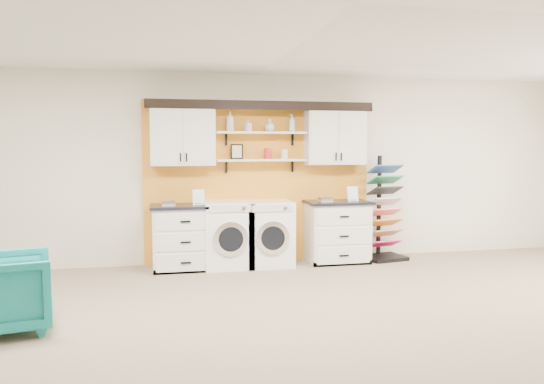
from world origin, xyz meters
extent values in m
plane|color=gray|center=(0.00, 0.00, 0.00)|extent=(10.00, 10.00, 0.00)
plane|color=white|center=(0.00, 0.00, 2.80)|extent=(10.00, 10.00, 0.00)
plane|color=silver|center=(0.00, 4.00, 1.40)|extent=(10.00, 0.00, 10.00)
cube|color=orange|center=(0.00, 3.96, 1.20)|extent=(3.40, 0.07, 2.40)
cube|color=white|center=(-1.13, 3.80, 1.88)|extent=(0.90, 0.34, 0.84)
cube|color=white|center=(-1.35, 3.62, 1.88)|extent=(0.42, 0.01, 0.78)
cube|color=white|center=(-0.91, 3.62, 1.88)|extent=(0.42, 0.01, 0.78)
cube|color=white|center=(1.13, 3.80, 1.88)|extent=(0.90, 0.34, 0.84)
cube|color=white|center=(0.91, 3.62, 1.88)|extent=(0.42, 0.01, 0.78)
cube|color=white|center=(1.35, 3.62, 1.88)|extent=(0.42, 0.01, 0.78)
cube|color=white|center=(0.00, 3.80, 1.53)|extent=(1.32, 0.28, 0.03)
cube|color=white|center=(0.00, 3.80, 1.93)|extent=(1.32, 0.28, 0.03)
cube|color=black|center=(0.00, 3.82, 2.33)|extent=(3.30, 0.40, 0.10)
cube|color=black|center=(0.00, 3.63, 2.27)|extent=(3.30, 0.04, 0.04)
cube|color=black|center=(-0.35, 3.85, 1.66)|extent=(0.18, 0.02, 0.22)
cube|color=beige|center=(-0.35, 3.84, 1.66)|extent=(0.14, 0.01, 0.18)
cylinder|color=red|center=(0.10, 3.80, 1.62)|extent=(0.11, 0.11, 0.16)
cylinder|color=silver|center=(0.35, 3.80, 1.61)|extent=(0.10, 0.10, 0.14)
cube|color=white|center=(-1.13, 3.65, 0.44)|extent=(0.88, 0.60, 0.88)
cube|color=black|center=(-1.13, 3.38, 0.03)|extent=(0.88, 0.06, 0.07)
cube|color=black|center=(-1.13, 3.65, 0.89)|extent=(0.93, 0.66, 0.04)
cube|color=white|center=(-1.13, 3.34, 0.72)|extent=(0.80, 0.02, 0.24)
cube|color=white|center=(-1.13, 3.34, 0.44)|extent=(0.80, 0.02, 0.24)
cube|color=white|center=(-1.13, 3.34, 0.16)|extent=(0.80, 0.02, 0.24)
cube|color=white|center=(1.13, 3.65, 0.44)|extent=(0.88, 0.60, 0.88)
cube|color=black|center=(1.13, 3.38, 0.03)|extent=(0.88, 0.06, 0.07)
cube|color=black|center=(1.13, 3.65, 0.90)|extent=(0.94, 0.66, 0.04)
cube|color=white|center=(1.13, 3.34, 0.72)|extent=(0.80, 0.02, 0.24)
cube|color=white|center=(1.13, 3.34, 0.44)|extent=(0.80, 0.02, 0.24)
cube|color=white|center=(1.13, 3.34, 0.16)|extent=(0.80, 0.02, 0.24)
cube|color=white|center=(-0.52, 3.65, 0.48)|extent=(0.68, 0.66, 0.95)
cube|color=silver|center=(-0.52, 3.31, 0.88)|extent=(0.58, 0.02, 0.10)
cylinder|color=silver|center=(-0.52, 3.31, 0.46)|extent=(0.48, 0.05, 0.48)
cylinder|color=black|center=(-0.52, 3.29, 0.46)|extent=(0.34, 0.03, 0.34)
cube|color=white|center=(0.07, 3.65, 0.47)|extent=(0.67, 0.66, 0.94)
cube|color=silver|center=(0.07, 3.31, 0.87)|extent=(0.57, 0.02, 0.10)
cylinder|color=silver|center=(0.07, 3.31, 0.46)|extent=(0.48, 0.05, 0.48)
cylinder|color=black|center=(0.07, 3.29, 0.46)|extent=(0.34, 0.03, 0.34)
cube|color=black|center=(1.90, 3.65, 0.03)|extent=(0.66, 0.58, 0.06)
cube|color=black|center=(1.87, 3.82, 0.82)|extent=(0.06, 0.06, 1.54)
cube|color=#F01C5E|center=(1.90, 3.67, 0.24)|extent=(0.52, 0.35, 0.14)
cube|color=#A47E44|center=(1.90, 3.67, 0.40)|extent=(0.52, 0.35, 0.14)
cube|color=orange|center=(1.90, 3.67, 0.57)|extent=(0.52, 0.35, 0.14)
cube|color=#FC7370|center=(1.90, 3.67, 0.73)|extent=(0.52, 0.35, 0.14)
cube|color=silver|center=(1.90, 3.67, 0.90)|extent=(0.52, 0.35, 0.14)
cube|color=black|center=(1.90, 3.67, 1.06)|extent=(0.52, 0.35, 0.14)
cube|color=#227D53|center=(1.90, 3.67, 1.22)|extent=(0.52, 0.35, 0.14)
cube|color=#3258B0|center=(1.90, 3.67, 1.39)|extent=(0.52, 0.35, 0.14)
imported|color=teal|center=(-2.88, 1.42, 0.37)|extent=(0.95, 0.94, 0.73)
imported|color=silver|center=(-0.45, 3.80, 2.09)|extent=(0.12, 0.12, 0.29)
imported|color=silver|center=(-0.19, 3.80, 2.03)|extent=(0.11, 0.11, 0.18)
imported|color=silver|center=(0.13, 3.80, 2.04)|extent=(0.18, 0.18, 0.19)
imported|color=silver|center=(0.46, 3.80, 2.07)|extent=(0.11, 0.11, 0.26)
camera|label=1|loc=(-1.45, -3.84, 1.73)|focal=35.00mm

